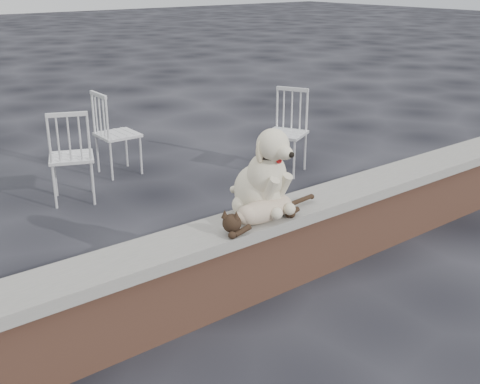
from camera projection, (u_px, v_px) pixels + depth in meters
ground at (266, 286)px, 4.36m from camera, size 60.00×60.00×0.00m
brick_wall at (266, 256)px, 4.28m from camera, size 6.00×0.30×0.50m
capstone at (267, 219)px, 4.18m from camera, size 6.20×0.40×0.08m
dog at (259, 169)px, 4.07m from camera, size 0.44×0.57×0.64m
cat at (264, 209)px, 3.99m from camera, size 1.08×0.30×0.18m
chair_c at (71, 155)px, 5.84m from camera, size 0.73×0.73×0.94m
chair_e at (118, 133)px, 6.64m from camera, size 0.58×0.58×0.94m
chair_d at (285, 132)px, 6.67m from camera, size 0.75×0.75×0.94m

